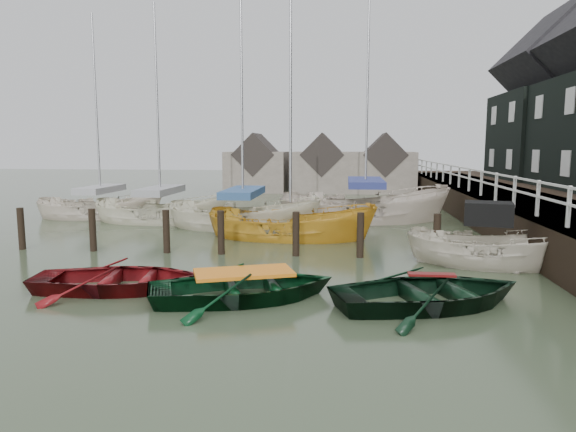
# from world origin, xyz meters

# --- Properties ---
(ground) EXTENTS (120.00, 120.00, 0.00)m
(ground) POSITION_xyz_m (0.00, 0.00, 0.00)
(ground) COLOR #2F3A25
(ground) RESTS_ON ground
(pier) EXTENTS (3.04, 32.00, 2.70)m
(pier) POSITION_xyz_m (9.48, 10.00, 0.71)
(pier) COLOR black
(pier) RESTS_ON ground
(mooring_pilings) EXTENTS (13.72, 0.22, 1.80)m
(mooring_pilings) POSITION_xyz_m (-1.11, 3.00, 0.50)
(mooring_pilings) COLOR black
(mooring_pilings) RESTS_ON ground
(far_sheds) EXTENTS (14.00, 4.08, 4.39)m
(far_sheds) POSITION_xyz_m (0.83, 26.00, 1.86)
(far_sheds) COLOR #665B51
(far_sheds) RESTS_ON ground
(rowboat_red) EXTENTS (4.43, 3.45, 0.84)m
(rowboat_red) POSITION_xyz_m (-2.64, -1.31, 0.00)
(rowboat_red) COLOR #620E11
(rowboat_red) RESTS_ON ground
(rowboat_green) EXTENTS (4.98, 4.27, 0.87)m
(rowboat_green) POSITION_xyz_m (0.48, -1.73, 0.00)
(rowboat_green) COLOR black
(rowboat_green) RESTS_ON ground
(rowboat_dkgreen) EXTENTS (5.11, 4.38, 0.89)m
(rowboat_dkgreen) POSITION_xyz_m (4.59, -1.75, 0.00)
(rowboat_dkgreen) COLOR black
(rowboat_dkgreen) RESTS_ON ground
(motorboat) EXTENTS (4.84, 2.72, 2.72)m
(motorboat) POSITION_xyz_m (6.80, 2.15, 0.09)
(motorboat) COLOR beige
(motorboat) RESTS_ON ground
(sailboat_a) EXTENTS (6.33, 2.56, 10.75)m
(sailboat_a) POSITION_xyz_m (-5.56, 9.41, 0.06)
(sailboat_a) COLOR beige
(sailboat_a) RESTS_ON ground
(sailboat_b) EXTENTS (6.76, 2.99, 11.69)m
(sailboat_b) POSITION_xyz_m (-1.52, 8.14, 0.06)
(sailboat_b) COLOR beige
(sailboat_b) RESTS_ON ground
(sailboat_c) EXTENTS (6.59, 2.96, 10.42)m
(sailboat_c) POSITION_xyz_m (0.70, 6.08, 0.01)
(sailboat_c) COLOR gold
(sailboat_c) RESTS_ON ground
(sailboat_d) EXTENTS (8.19, 4.09, 11.82)m
(sailboat_d) POSITION_xyz_m (3.62, 10.81, 0.06)
(sailboat_d) COLOR beige
(sailboat_d) RESTS_ON ground
(sailboat_e) EXTENTS (6.26, 3.56, 10.63)m
(sailboat_e) POSITION_xyz_m (-8.99, 10.64, 0.07)
(sailboat_e) COLOR beige
(sailboat_e) RESTS_ON ground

